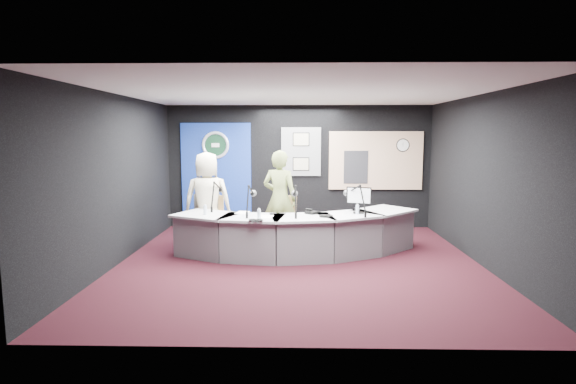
{
  "coord_description": "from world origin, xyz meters",
  "views": [
    {
      "loc": [
        -0.02,
        -7.29,
        2.13
      ],
      "look_at": [
        -0.2,
        0.8,
        1.1
      ],
      "focal_mm": 28.0,
      "sensor_mm": 36.0,
      "label": 1
    }
  ],
  "objects_px": {
    "armchair_left": "(208,224)",
    "person_woman": "(280,199)",
    "armchair_right": "(280,221)",
    "person_man": "(208,199)",
    "broadcast_desk": "(296,234)"
  },
  "relations": [
    {
      "from": "broadcast_desk",
      "to": "person_woman",
      "type": "bearing_deg",
      "value": 117.26
    },
    {
      "from": "broadcast_desk",
      "to": "armchair_right",
      "type": "distance_m",
      "value": 0.69
    },
    {
      "from": "armchair_left",
      "to": "broadcast_desk",
      "type": "bearing_deg",
      "value": -9.97
    },
    {
      "from": "person_man",
      "to": "broadcast_desk",
      "type": "bearing_deg",
      "value": 152.09
    },
    {
      "from": "person_man",
      "to": "armchair_right",
      "type": "bearing_deg",
      "value": 171.43
    },
    {
      "from": "broadcast_desk",
      "to": "person_man",
      "type": "relative_size",
      "value": 2.48
    },
    {
      "from": "person_man",
      "to": "person_woman",
      "type": "height_order",
      "value": "person_woman"
    },
    {
      "from": "person_man",
      "to": "person_woman",
      "type": "distance_m",
      "value": 1.39
    },
    {
      "from": "armchair_right",
      "to": "armchair_left",
      "type": "bearing_deg",
      "value": -155.07
    },
    {
      "from": "armchair_left",
      "to": "armchair_right",
      "type": "distance_m",
      "value": 1.39
    },
    {
      "from": "broadcast_desk",
      "to": "person_man",
      "type": "bearing_deg",
      "value": 159.65
    },
    {
      "from": "armchair_left",
      "to": "person_woman",
      "type": "xyz_separation_m",
      "value": [
        1.39,
        -0.02,
        0.49
      ]
    },
    {
      "from": "broadcast_desk",
      "to": "armchair_right",
      "type": "relative_size",
      "value": 4.52
    },
    {
      "from": "armchair_right",
      "to": "person_man",
      "type": "xyz_separation_m",
      "value": [
        -1.39,
        0.02,
        0.41
      ]
    },
    {
      "from": "armchair_left",
      "to": "person_man",
      "type": "bearing_deg",
      "value": 0.0
    }
  ]
}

